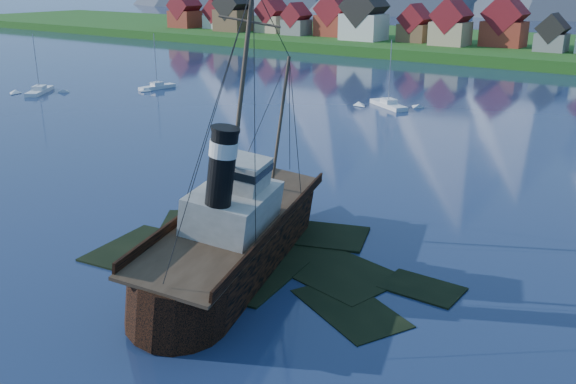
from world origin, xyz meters
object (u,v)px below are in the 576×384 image
Objects in this scene: tugboat_wreck at (244,228)px; sailboat_a at (40,92)px; sailboat_b at (157,87)px; sailboat_c at (388,105)px.

tugboat_wreck is 94.80m from sailboat_a.
sailboat_a is (-86.61, 38.46, -2.77)m from tugboat_wreck.
sailboat_c is at bearing 20.13° from sailboat_b.
tugboat_wreck reaches higher than sailboat_c.
sailboat_b is 50.65m from sailboat_c.
sailboat_c is (49.38, 11.28, 0.00)m from sailboat_b.
sailboat_a is 23.87m from sailboat_b.
tugboat_wreck is 2.54× the size of sailboat_b.
tugboat_wreck is at bearing -31.25° from sailboat_b.
sailboat_b is (-70.70, 56.26, -2.76)m from tugboat_wreck.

